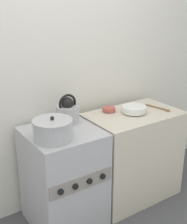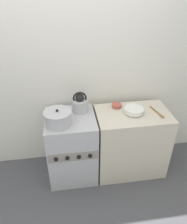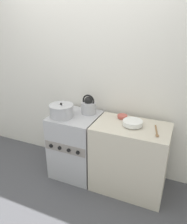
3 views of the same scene
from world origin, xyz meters
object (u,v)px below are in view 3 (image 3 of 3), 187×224
object	(u,v)px
stove	(76,144)
kettle	(89,106)
cooking_pot	(62,111)
small_ceramic_bowl	(122,116)
enamel_bowl	(133,123)

from	to	relation	value
stove	kettle	distance (m)	0.54
cooking_pot	small_ceramic_bowl	distance (m)	0.72
kettle	cooking_pot	distance (m)	0.34
kettle	cooking_pot	bearing A→B (deg)	-138.34
kettle	small_ceramic_bowl	size ratio (longest dim) A/B	2.10
stove	enamel_bowl	bearing A→B (deg)	-0.77
cooking_pot	enamel_bowl	distance (m)	0.84
small_ceramic_bowl	stove	bearing A→B (deg)	-165.45
cooking_pot	small_ceramic_bowl	xyz separation A→B (m)	(0.68, 0.24, -0.05)
cooking_pot	stove	bearing A→B (deg)	38.63
small_ceramic_bowl	cooking_pot	bearing A→B (deg)	-160.27
small_ceramic_bowl	enamel_bowl	bearing A→B (deg)	-43.63
stove	kettle	world-z (taller)	kettle
kettle	small_ceramic_bowl	distance (m)	0.43
enamel_bowl	small_ceramic_bowl	xyz separation A→B (m)	(-0.16, 0.15, -0.01)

